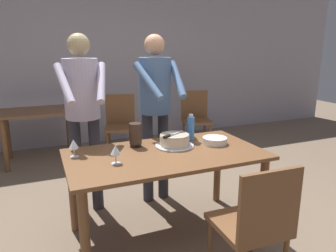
% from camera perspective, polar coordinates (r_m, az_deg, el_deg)
% --- Properties ---
extents(ground_plane, '(14.00, 14.00, 0.00)m').
position_cam_1_polar(ground_plane, '(2.94, -0.38, -18.79)').
color(ground_plane, '#7A6651').
extents(back_wall, '(10.00, 0.12, 2.70)m').
position_cam_1_polar(back_wall, '(5.45, -13.01, 11.21)').
color(back_wall, '#ADA8B2').
rests_on(back_wall, ground_plane).
extents(main_dining_table, '(1.61, 0.87, 0.75)m').
position_cam_1_polar(main_dining_table, '(2.65, -0.40, -7.09)').
color(main_dining_table, brown).
rests_on(main_dining_table, ground_plane).
extents(cake_on_platter, '(0.34, 0.34, 0.11)m').
position_cam_1_polar(cake_on_platter, '(2.76, 1.20, -2.69)').
color(cake_on_platter, silver).
rests_on(cake_on_platter, main_dining_table).
extents(cake_knife, '(0.25, 0.15, 0.02)m').
position_cam_1_polar(cake_knife, '(2.69, 0.30, -1.73)').
color(cake_knife, silver).
rests_on(cake_knife, cake_on_platter).
extents(plate_stack, '(0.22, 0.22, 0.06)m').
position_cam_1_polar(plate_stack, '(2.87, 8.45, -2.64)').
color(plate_stack, white).
rests_on(plate_stack, main_dining_table).
extents(wine_glass_near, '(0.08, 0.08, 0.14)m').
position_cam_1_polar(wine_glass_near, '(2.60, -16.73, -3.22)').
color(wine_glass_near, silver).
rests_on(wine_glass_near, main_dining_table).
extents(wine_glass_far, '(0.08, 0.08, 0.14)m').
position_cam_1_polar(wine_glass_far, '(2.38, -9.50, -4.41)').
color(wine_glass_far, silver).
rests_on(wine_glass_far, main_dining_table).
extents(water_bottle, '(0.07, 0.07, 0.25)m').
position_cam_1_polar(water_bottle, '(2.93, 4.11, -0.44)').
color(water_bottle, '#387AC6').
rests_on(water_bottle, main_dining_table).
extents(hurricane_lamp, '(0.11, 0.11, 0.21)m').
position_cam_1_polar(hurricane_lamp, '(2.75, -5.92, -1.59)').
color(hurricane_lamp, black).
rests_on(hurricane_lamp, main_dining_table).
extents(person_cutting_cake, '(0.47, 0.56, 1.72)m').
position_cam_1_polar(person_cutting_cake, '(3.17, -2.30, 4.62)').
color(person_cutting_cake, '#2D2D38').
rests_on(person_cutting_cake, ground_plane).
extents(person_standing_beside, '(0.47, 0.56, 1.72)m').
position_cam_1_polar(person_standing_beside, '(3.03, -15.20, 3.69)').
color(person_standing_beside, '#2D2D38').
rests_on(person_standing_beside, ground_plane).
extents(chair_near_side, '(0.45, 0.45, 0.90)m').
position_cam_1_polar(chair_near_side, '(2.22, 15.49, -16.45)').
color(chair_near_side, brown).
rests_on(chair_near_side, ground_plane).
extents(background_table, '(1.00, 0.70, 0.74)m').
position_cam_1_polar(background_table, '(4.78, -22.50, 0.72)').
color(background_table, brown).
rests_on(background_table, ground_plane).
extents(background_chair_0, '(0.54, 0.54, 0.90)m').
position_cam_1_polar(background_chair_0, '(5.17, 5.04, 1.75)').
color(background_chair_0, brown).
rests_on(background_chair_0, ground_plane).
extents(background_chair_1, '(0.54, 0.54, 0.90)m').
position_cam_1_polar(background_chair_1, '(4.78, -8.64, 0.62)').
color(background_chair_1, brown).
rests_on(background_chair_1, ground_plane).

